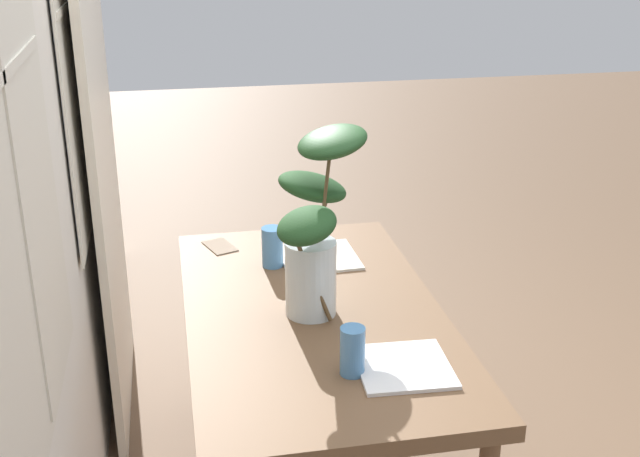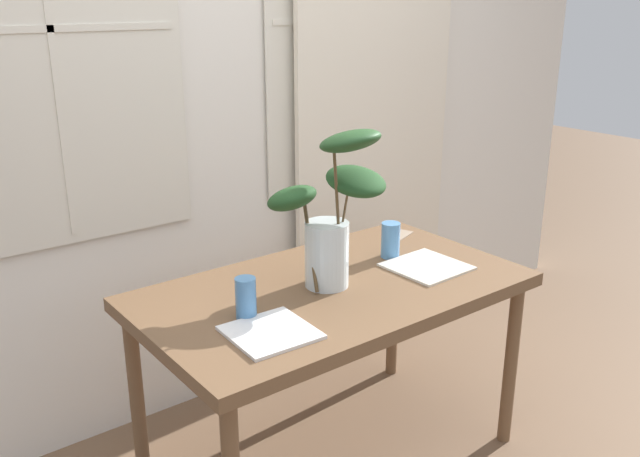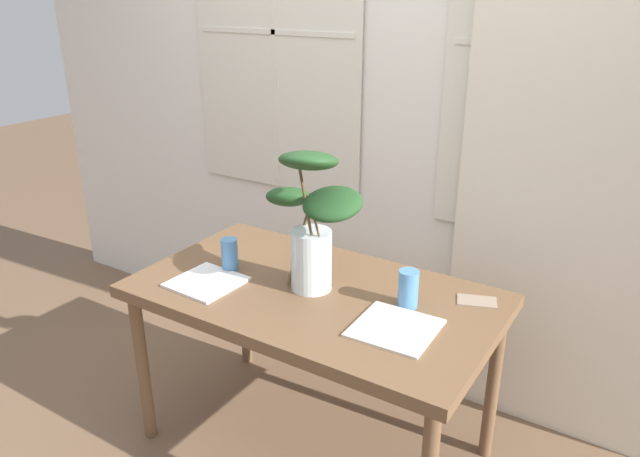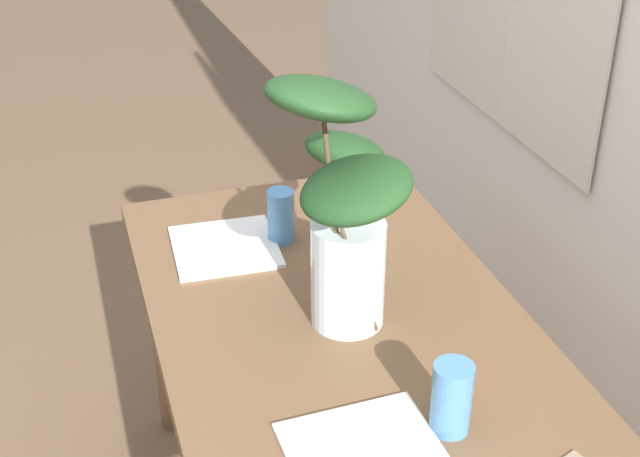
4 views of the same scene
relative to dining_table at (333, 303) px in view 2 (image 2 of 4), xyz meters
name	(u,v)px [view 2 (image 2 of 4)]	position (x,y,z in m)	size (l,w,h in m)	color
back_wall_with_windows	(217,84)	(0.00, 0.77, 0.70)	(4.64, 0.14, 2.73)	silver
curtain_sheer_side	(376,93)	(0.78, 0.65, 0.62)	(0.92, 0.03, 2.58)	silver
dining_table	(333,303)	(0.00, 0.00, 0.00)	(1.38, 0.79, 0.74)	brown
vase_with_branches	(332,213)	(-0.01, 0.00, 0.34)	(0.47, 0.36, 0.59)	silver
drinking_glass_blue_left	(246,298)	(-0.38, -0.03, 0.14)	(0.07, 0.07, 0.14)	#4C84BC
drinking_glass_blue_right	(390,240)	(0.35, 0.08, 0.14)	(0.07, 0.07, 0.14)	#4C84BC
plate_square_left	(271,332)	(-0.39, -0.18, 0.08)	(0.25, 0.25, 0.01)	white
plate_square_right	(427,266)	(0.39, -0.09, 0.07)	(0.27, 0.27, 0.01)	silver
napkin_folded	(398,235)	(0.56, 0.25, 0.07)	(0.14, 0.09, 0.00)	gray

